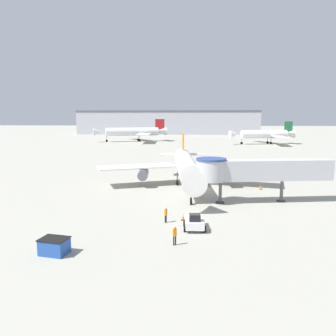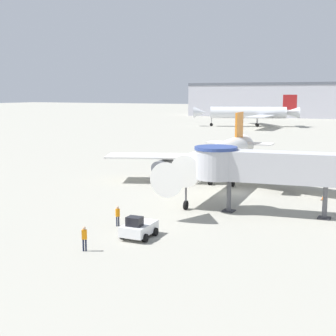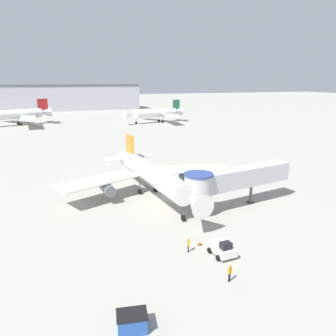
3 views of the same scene
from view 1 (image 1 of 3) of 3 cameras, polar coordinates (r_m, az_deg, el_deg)
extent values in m
plane|color=#9E9B8E|center=(54.26, 5.96, -3.71)|extent=(800.00, 800.00, 0.00)
cylinder|color=white|center=(54.05, 3.24, 0.40)|extent=(4.94, 21.29, 3.14)
cone|color=white|center=(40.76, 4.45, -2.40)|extent=(3.42, 3.71, 3.14)
cone|color=white|center=(65.58, 2.59, 1.90)|extent=(3.53, 4.96, 3.14)
cube|color=white|center=(56.93, -5.34, 0.25)|extent=(14.29, 9.59, 0.22)
cube|color=white|center=(57.93, 11.32, 0.26)|extent=(14.24, 7.62, 0.22)
cube|color=orange|center=(65.06, 2.62, 4.35)|extent=(0.57, 3.81, 4.08)
cube|color=white|center=(65.75, 2.59, 2.40)|extent=(9.40, 3.45, 0.18)
cylinder|color=#565960|center=(55.80, -4.33, -1.07)|extent=(2.05, 3.94, 1.73)
cylinder|color=#565960|center=(56.69, 10.47, -1.04)|extent=(2.05, 3.94, 1.73)
cylinder|color=#4C4C51|center=(44.51, 4.05, -4.69)|extent=(0.18, 0.18, 1.80)
cylinder|color=black|center=(44.73, 4.04, -5.81)|extent=(0.34, 0.92, 0.90)
cylinder|color=#4C4C51|center=(56.99, 1.63, -1.67)|extent=(0.22, 0.22, 1.80)
cylinder|color=black|center=(57.16, 1.63, -2.55)|extent=(0.48, 0.93, 0.90)
cylinder|color=#4C4C51|center=(57.16, 4.46, -1.66)|extent=(0.22, 0.22, 1.80)
cylinder|color=black|center=(57.33, 4.45, -2.54)|extent=(0.48, 0.93, 0.90)
cube|color=#B7B7BC|center=(47.43, 17.50, -0.29)|extent=(17.05, 5.32, 2.80)
cylinder|color=#B7B7BC|center=(44.91, 7.50, -0.45)|extent=(3.90, 3.90, 2.80)
cylinder|color=navy|center=(44.69, 7.54, 1.51)|extent=(4.10, 4.09, 0.30)
cylinder|color=#56565B|center=(45.79, 9.08, -4.10)|extent=(0.44, 0.44, 3.16)
cube|color=#333338|center=(46.15, 9.04, -5.94)|extent=(1.10, 1.10, 0.12)
cylinder|color=#56565B|center=(48.63, 19.17, -3.73)|extent=(0.44, 0.44, 3.16)
cube|color=#333338|center=(48.97, 19.08, -5.46)|extent=(1.10, 1.10, 0.12)
cube|color=silver|center=(35.28, 4.60, -9.41)|extent=(2.11, 3.35, 0.80)
cube|color=black|center=(34.35, 4.68, -8.59)|extent=(1.21, 0.97, 0.72)
cylinder|color=black|center=(34.52, 3.01, -10.50)|extent=(0.34, 0.66, 0.65)
cylinder|color=black|center=(34.64, 6.34, -10.48)|extent=(0.34, 0.66, 0.65)
cylinder|color=black|center=(36.21, 2.93, -9.57)|extent=(0.34, 0.66, 0.65)
cylinder|color=black|center=(36.32, 6.09, -9.55)|extent=(0.34, 0.66, 0.65)
cube|color=#234C9E|center=(30.76, -19.18, -12.80)|extent=(2.51, 2.04, 1.34)
cube|color=black|center=(30.51, -19.25, -11.56)|extent=(2.66, 2.17, 0.08)
cube|color=black|center=(38.25, 2.63, -9.03)|extent=(0.46, 0.46, 0.04)
cone|color=orange|center=(38.14, 2.63, -8.49)|extent=(0.31, 0.31, 0.72)
cylinder|color=white|center=(38.11, 2.63, -8.36)|extent=(0.17, 0.17, 0.09)
cube|color=black|center=(55.95, 15.86, -3.59)|extent=(0.43, 0.43, 0.04)
cone|color=orange|center=(55.88, 15.87, -3.24)|extent=(0.30, 0.30, 0.67)
cylinder|color=white|center=(55.86, 15.88, -3.16)|extent=(0.16, 0.16, 0.08)
cylinder|color=#1E2338|center=(37.33, -0.31, -8.82)|extent=(0.12, 0.12, 0.85)
cylinder|color=#1E2338|center=(37.20, -0.49, -8.88)|extent=(0.12, 0.12, 0.85)
cube|color=orange|center=(37.04, -0.40, -7.72)|extent=(0.36, 0.39, 0.68)
sphere|color=tan|center=(36.92, -0.41, -7.05)|extent=(0.23, 0.23, 0.23)
cylinder|color=#1E2338|center=(31.02, 1.00, -12.54)|extent=(0.13, 0.13, 0.89)
cylinder|color=#1E2338|center=(31.08, 1.32, -12.49)|extent=(0.13, 0.13, 0.89)
cube|color=orange|center=(30.77, 1.17, -11.13)|extent=(0.41, 0.34, 0.71)
sphere|color=tan|center=(30.61, 1.17, -10.30)|extent=(0.24, 0.24, 0.24)
cylinder|color=silver|center=(160.60, -6.23, 6.31)|extent=(25.21, 12.61, 3.89)
cone|color=silver|center=(158.61, -12.12, 6.13)|extent=(5.38, 5.15, 3.89)
cone|color=silver|center=(163.61, -1.33, 6.40)|extent=(6.84, 5.70, 3.89)
cube|color=silver|center=(171.69, -5.70, 6.25)|extent=(15.28, 17.12, 0.22)
cube|color=silver|center=(150.87, -4.22, 5.91)|extent=(6.48, 17.59, 0.22)
cube|color=#B21E1E|center=(163.43, -1.43, 7.63)|extent=(4.42, 1.85, 5.06)
cube|color=silver|center=(163.66, -1.23, 6.64)|extent=(7.18, 12.19, 0.18)
cylinder|color=#4C4C51|center=(159.11, -10.62, 5.08)|extent=(0.18, 0.18, 2.24)
cylinder|color=black|center=(159.19, -10.61, 4.68)|extent=(1.12, 0.63, 1.10)
cylinder|color=#4C4C51|center=(163.06, -5.21, 5.28)|extent=(0.22, 0.22, 2.24)
cylinder|color=black|center=(163.13, -5.20, 4.89)|extent=(1.17, 0.76, 1.10)
cylinder|color=#4C4C51|center=(159.63, -4.97, 5.21)|extent=(0.22, 0.22, 2.24)
cylinder|color=black|center=(159.70, -4.96, 4.81)|extent=(1.17, 0.76, 1.10)
cylinder|color=white|center=(149.80, 16.38, 5.68)|extent=(20.84, 8.22, 3.55)
cone|color=white|center=(144.52, 11.45, 5.76)|extent=(4.62, 4.36, 3.55)
cone|color=white|center=(155.06, 20.26, 5.59)|extent=(6.00, 4.69, 3.55)
cube|color=white|center=(158.80, 15.95, 5.63)|extent=(11.21, 14.18, 0.22)
cube|color=white|center=(143.34, 18.83, 5.19)|extent=(5.85, 14.04, 0.22)
cube|color=#1E6638|center=(154.81, 20.24, 6.77)|extent=(3.83, 1.13, 4.62)
cube|color=white|center=(155.16, 20.36, 5.81)|extent=(4.80, 9.69, 0.18)
cylinder|color=#4C4C51|center=(145.94, 12.71, 4.65)|extent=(0.18, 0.18, 2.04)
cylinder|color=black|center=(146.01, 12.70, 4.25)|extent=(1.13, 0.51, 1.10)
cylinder|color=#4C4C51|center=(152.51, 16.96, 4.65)|extent=(0.22, 0.22, 2.04)
cylinder|color=black|center=(152.58, 16.94, 4.27)|extent=(1.16, 0.64, 1.10)
cylinder|color=#4C4C51|center=(149.65, 17.49, 4.55)|extent=(0.22, 0.22, 2.04)
cylinder|color=black|center=(149.72, 17.47, 4.16)|extent=(1.16, 0.64, 1.10)
cube|color=#A8A8B2|center=(228.71, -0.04, 7.79)|extent=(122.92, 20.09, 14.96)
cube|color=#4C515B|center=(228.70, -0.04, 9.82)|extent=(122.92, 20.49, 1.20)
camera|label=2|loc=(18.59, 85.90, -0.85)|focal=50.00mm
camera|label=3|loc=(18.96, -71.78, 24.42)|focal=35.00mm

